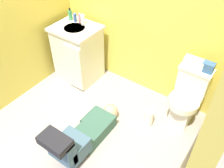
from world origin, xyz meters
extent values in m
cube|color=gray|center=(0.00, 0.00, -0.02)|extent=(2.89, 2.90, 0.04)
cube|color=#DBC64B|center=(0.00, 0.99, 1.20)|extent=(2.55, 0.08, 2.40)
cube|color=#DBC64B|center=(-1.24, 0.00, 1.20)|extent=(0.08, 1.90, 2.40)
cube|color=silver|center=(0.79, 0.65, 0.19)|extent=(0.22, 0.30, 0.38)
cylinder|color=silver|center=(0.79, 0.59, 0.38)|extent=(0.35, 0.35, 0.08)
cube|color=silver|center=(0.79, 0.78, 0.55)|extent=(0.34, 0.17, 0.34)
cube|color=silver|center=(0.79, 0.78, 0.73)|extent=(0.36, 0.19, 0.03)
cube|color=beige|center=(-0.80, 0.61, 0.39)|extent=(0.56, 0.48, 0.78)
cube|color=silver|center=(-0.80, 0.61, 0.80)|extent=(0.60, 0.52, 0.04)
cylinder|color=silver|center=(-0.80, 0.59, 0.79)|extent=(0.28, 0.28, 0.05)
cube|color=beige|center=(-0.65, 0.36, 0.37)|extent=(0.26, 0.03, 0.66)
cylinder|color=silver|center=(-0.80, 0.75, 0.87)|extent=(0.02, 0.02, 0.10)
cube|color=#33594C|center=(0.05, -0.13, 0.09)|extent=(0.29, 0.52, 0.17)
sphere|color=tan|center=(0.05, 0.20, 0.10)|extent=(0.19, 0.19, 0.19)
cube|color=#415E74|center=(0.05, -0.49, 0.18)|extent=(0.31, 0.28, 0.20)
cube|color=#415E74|center=(0.05, -0.63, 0.30)|extent=(0.31, 0.12, 0.32)
cube|color=black|center=(0.05, -0.67, 0.47)|extent=(0.31, 0.19, 0.09)
cylinder|color=#33594C|center=(-0.14, 0.03, 0.06)|extent=(0.08, 0.30, 0.08)
cube|color=silver|center=(0.75, 0.78, 0.80)|extent=(0.22, 0.11, 0.10)
cube|color=#33598C|center=(0.90, 0.78, 0.81)|extent=(0.12, 0.09, 0.11)
cylinder|color=#3A9054|center=(-0.99, 0.73, 0.89)|extent=(0.06, 0.06, 0.13)
cylinder|color=black|center=(-0.99, 0.73, 0.97)|extent=(0.02, 0.02, 0.04)
cylinder|color=#3C64B5|center=(-0.91, 0.73, 0.88)|extent=(0.04, 0.04, 0.11)
cylinder|color=pink|center=(-0.83, 0.74, 0.89)|extent=(0.04, 0.04, 0.13)
cylinder|color=white|center=(-0.77, 0.73, 0.89)|extent=(0.06, 0.06, 0.14)
cylinder|color=white|center=(0.49, 0.37, 0.12)|extent=(0.11, 0.11, 0.24)
camera|label=1|loc=(1.24, -1.45, 2.35)|focal=38.83mm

